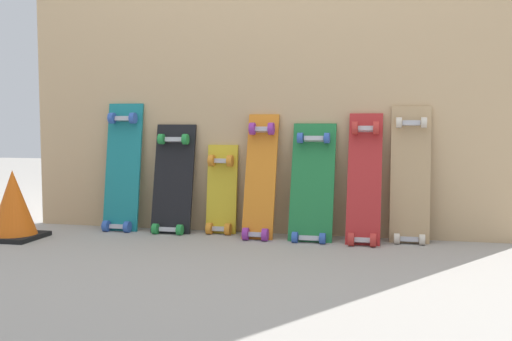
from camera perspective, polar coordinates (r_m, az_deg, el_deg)
The scene contains 10 objects.
ground_plane at distance 3.30m, azimuth 0.28°, elevation -6.10°, with size 12.00×12.00×0.00m, color #9E9991.
plywood_wall_panel at distance 3.32m, azimuth 0.56°, elevation 9.42°, with size 2.72×0.04×1.78m, color tan.
skateboard_teal at distance 3.49m, azimuth -12.59°, elevation -0.18°, with size 0.21×0.19×0.79m.
skateboard_black at distance 3.37m, azimuth -7.92°, elevation -1.33°, with size 0.23×0.20×0.67m.
skateboard_yellow at distance 3.32m, azimuth -3.32°, elevation -2.32°, with size 0.17×0.14×0.55m.
skateboard_orange at distance 3.19m, azimuth 0.38°, elevation -1.08°, with size 0.17×0.25×0.72m.
skateboard_green at distance 3.14m, azimuth 5.35°, elevation -1.70°, with size 0.23×0.26×0.68m.
skateboard_red at distance 3.10m, azimuth 10.25°, elevation -1.28°, with size 0.17×0.28×0.73m.
skateboard_natural at distance 3.15m, azimuth 14.46°, elevation -0.97°, with size 0.20×0.17×0.76m.
traffic_cone at distance 3.40m, azimuth -22.09°, elevation -3.07°, with size 0.27×0.27×0.36m.
Camera 1 is at (0.73, -3.16, 0.61)m, focal length 42.06 mm.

